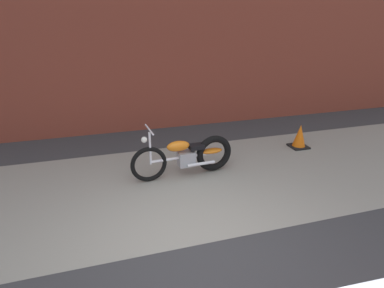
# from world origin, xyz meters

# --- Properties ---
(ground_plane) EXTENTS (80.00, 80.00, 0.00)m
(ground_plane) POSITION_xyz_m (0.00, 0.00, 0.00)
(ground_plane) COLOR #38383A
(sidewalk_slab) EXTENTS (36.00, 3.50, 0.01)m
(sidewalk_slab) POSITION_xyz_m (0.00, 1.75, 0.00)
(sidewalk_slab) COLOR gray
(sidewalk_slab) RESTS_ON ground
(brick_building_wall) EXTENTS (36.00, 0.50, 6.31)m
(brick_building_wall) POSITION_xyz_m (0.00, 5.20, 3.15)
(brick_building_wall) COLOR brown
(brick_building_wall) RESTS_ON ground
(motorcycle_orange) EXTENTS (2.01, 0.58, 1.03)m
(motorcycle_orange) POSITION_xyz_m (0.58, 2.05, 0.40)
(motorcycle_orange) COLOR black
(motorcycle_orange) RESTS_ON ground
(traffic_cone) EXTENTS (0.40, 0.40, 0.55)m
(traffic_cone) POSITION_xyz_m (3.40, 2.65, 0.25)
(traffic_cone) COLOR orange
(traffic_cone) RESTS_ON ground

